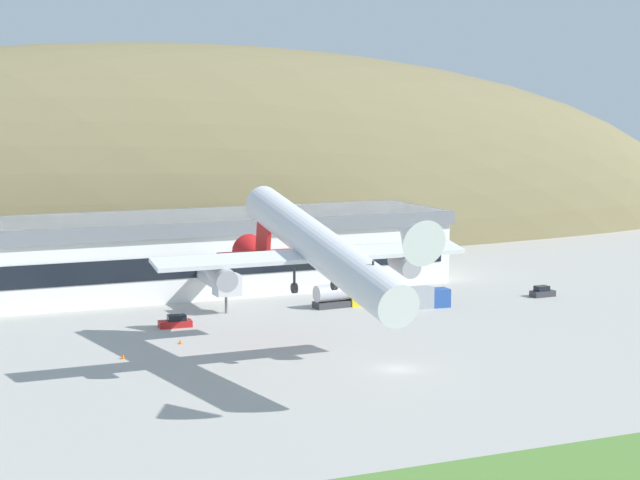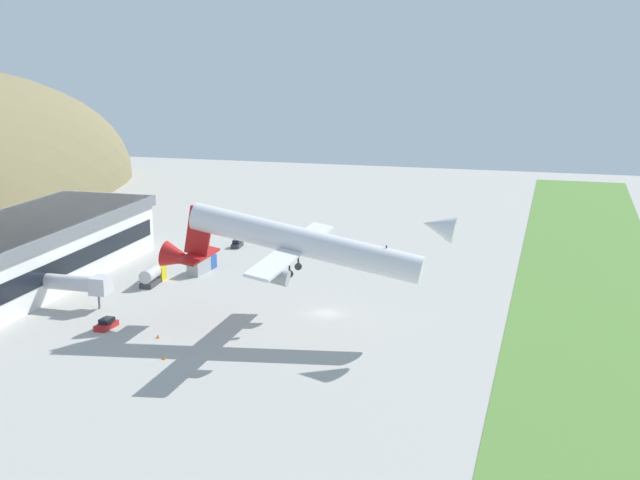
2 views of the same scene
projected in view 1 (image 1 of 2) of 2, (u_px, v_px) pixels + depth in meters
The scene contains 11 objects.
ground_plane at pixel (397, 369), 115.06m from camera, with size 331.99×331.99×0.00m, color #ADAAA3.
hill_backdrop at pixel (176, 244), 216.10m from camera, with size 260.12×55.22×80.47m, color olive.
terminal_building at pixel (195, 247), 163.25m from camera, with size 78.67×21.64×11.48m.
jetway_0 at pixel (219, 281), 147.74m from camera, with size 3.38×11.46×5.43m.
cargo_airplane at pixel (317, 249), 111.84m from camera, with size 34.74×45.78×12.07m.
service_car_0 at pixel (176, 322), 136.45m from camera, with size 4.33×2.23×1.55m.
service_car_1 at pixel (542, 292), 157.78m from camera, with size 3.70×1.89×1.62m.
fuel_truck at pixel (339, 296), 149.82m from camera, with size 7.79×2.99×3.28m.
box_truck at pixel (421, 298), 148.97m from camera, with size 8.30×2.89×2.98m.
traffic_cone_0 at pixel (180, 342), 127.01m from camera, with size 0.52×0.52×0.58m.
traffic_cone_1 at pixel (123, 356), 119.63m from camera, with size 0.52×0.52×0.58m.
Camera 1 is at (-51.99, -99.90, 28.60)m, focal length 60.00 mm.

